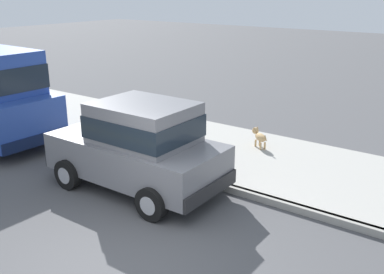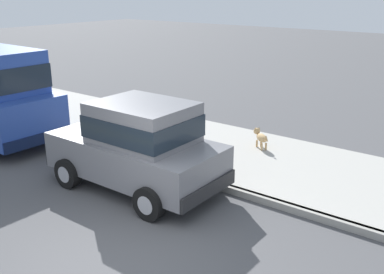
% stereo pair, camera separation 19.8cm
% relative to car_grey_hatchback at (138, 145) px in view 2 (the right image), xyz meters
% --- Properties ---
extents(ground_plane, '(80.00, 80.00, 0.00)m').
position_rel_car_grey_hatchback_xyz_m(ground_plane, '(-2.21, -1.54, -0.98)').
color(ground_plane, '#4C4C4F').
extents(curb, '(0.16, 64.00, 0.14)m').
position_rel_car_grey_hatchback_xyz_m(curb, '(0.99, -1.54, -0.91)').
color(curb, gray).
rests_on(curb, ground).
extents(sidewalk, '(3.60, 64.00, 0.14)m').
position_rel_car_grey_hatchback_xyz_m(sidewalk, '(2.79, -1.54, -0.91)').
color(sidewalk, '#A8A59E').
rests_on(sidewalk, ground).
extents(car_grey_hatchback, '(1.97, 3.81, 1.88)m').
position_rel_car_grey_hatchback_xyz_m(car_grey_hatchback, '(0.00, 0.00, 0.00)').
color(car_grey_hatchback, slate).
rests_on(car_grey_hatchback, ground).
extents(dog_tan, '(0.48, 0.65, 0.49)m').
position_rel_car_grey_hatchback_xyz_m(dog_tan, '(3.43, -0.95, -0.55)').
color(dog_tan, tan).
rests_on(dog_tan, sidewalk).
extents(fire_hydrant, '(0.34, 0.24, 0.72)m').
position_rel_car_grey_hatchback_xyz_m(fire_hydrant, '(1.44, 2.89, -0.50)').
color(fire_hydrant, red).
rests_on(fire_hydrant, sidewalk).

